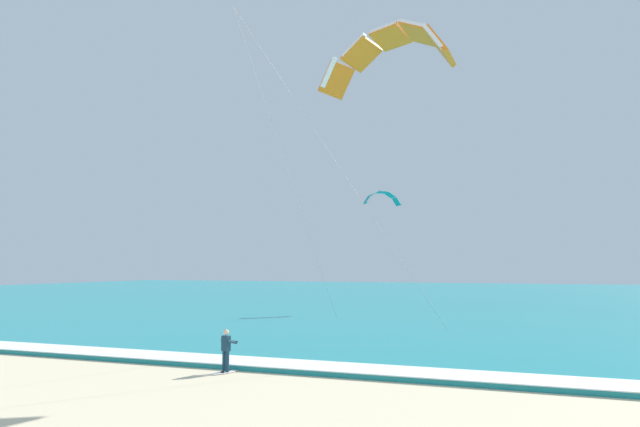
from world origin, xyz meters
TOP-DOWN VIEW (x-y plane):
  - sea at (0.00, 74.67)m, footprint 200.00×120.00m
  - surf_foam at (0.00, 15.67)m, footprint 200.00×2.11m
  - surfboard at (-5.15, 14.12)m, footprint 0.88×1.47m
  - kitesurfer at (-5.14, 14.13)m, footprint 0.63×0.63m
  - kite_primary at (-0.69, 23.60)m, footprint 8.49×11.35m
  - kite_distant at (-6.23, 45.23)m, footprint 3.24×3.19m

SIDE VIEW (x-z plane):
  - surfboard at x=-5.15m, z-range -0.02..0.07m
  - sea at x=0.00m, z-range 0.00..0.20m
  - surf_foam at x=0.00m, z-range 0.20..0.24m
  - kitesurfer at x=-5.14m, z-range 0.10..1.79m
  - kite_distant at x=-6.23m, z-range 10.12..11.48m
  - kite_primary at x=-0.69m, z-range 8.00..24.29m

